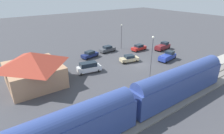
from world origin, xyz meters
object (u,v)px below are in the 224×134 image
pedestrian_on_platform (169,76)px  light_pole_near_platform (152,54)px  sedan_red (139,48)px  suv_white (89,67)px  light_pole_lot_center (121,33)px  passenger_train (131,102)px  pedestrian_waiting_far (205,64)px  station_building (33,68)px  pickup_blue (168,56)px  sedan_navy (90,54)px  sedan_tan (129,59)px  pickup_maroon (163,46)px  sedan_charcoal (107,49)px

pedestrian_on_platform → light_pole_near_platform: (2.51, 2.39, 4.07)m
sedan_red → suv_white: bearing=104.4°
pedestrian_on_platform → light_pole_lot_center: 22.61m
passenger_train → light_pole_lot_center: light_pole_lot_center is taller
pedestrian_waiting_far → light_pole_near_platform: (3.34, 13.22, 4.07)m
station_building → sedan_red: (3.68, -29.33, -2.34)m
passenger_train → pedestrian_on_platform: (4.29, -13.10, -1.58)m
sedan_red → light_pole_near_platform: light_pole_near_platform is taller
pickup_blue → sedan_navy: (12.70, 14.55, -0.15)m
station_building → light_pole_lot_center: bearing=-73.3°
pickup_blue → light_pole_near_platform: (-5.09, 11.48, 4.32)m
pedestrian_waiting_far → pickup_blue: size_ratio=0.30×
pedestrian_waiting_far → pickup_blue: (8.43, 1.73, -0.25)m
sedan_red → sedan_tan: (-5.24, 8.05, 0.00)m
passenger_train → suv_white: bearing=-10.3°
pedestrian_waiting_far → station_building: bearing=65.2°
pickup_maroon → sedan_charcoal: bearing=61.9°
pedestrian_on_platform → sedan_tan: bearing=-3.4°
passenger_train → sedan_red: passenger_train is taller
pickup_blue → sedan_navy: size_ratio=1.18×
suv_white → pickup_blue: suv_white is taller
sedan_navy → pedestrian_on_platform: bearing=-165.0°
sedan_red → sedan_tan: 9.61m
passenger_train → light_pole_near_platform: size_ratio=4.59×
passenger_train → sedan_red: (21.68, -21.86, -1.98)m
sedan_red → pedestrian_waiting_far: bearing=-173.5°
passenger_train → station_building: station_building is taller
pedestrian_on_platform → suv_white: 16.08m
sedan_tan → sedan_navy: 10.22m
pickup_maroon → light_pole_near_platform: bearing=123.6°
pedestrian_waiting_far → light_pole_near_platform: bearing=75.8°
light_pole_near_platform → pedestrian_on_platform: bearing=-136.4°
passenger_train → pedestrian_on_platform: 13.88m
sedan_charcoal → suv_white: suv_white is taller
sedan_charcoal → suv_white: (-8.93, 10.83, 0.27)m
pedestrian_waiting_far → light_pole_lot_center: (22.45, 5.08, 3.25)m
passenger_train → sedan_navy: size_ratio=8.27×
pedestrian_waiting_far → light_pole_near_platform: light_pole_near_platform is taller
pedestrian_on_platform → station_building: bearing=56.3°
sedan_red → light_pole_lot_center: light_pole_lot_center is taller
light_pole_lot_center → pedestrian_waiting_far: bearing=-167.3°
pickup_blue → sedan_navy: bearing=48.9°
pickup_blue → pedestrian_on_platform: bearing=129.9°
pedestrian_on_platform → sedan_red: pedestrian_on_platform is taller
sedan_tan → pickup_blue: (-4.54, -8.39, 0.15)m
pedestrian_on_platform → sedan_red: bearing=-26.8°
suv_white → light_pole_lot_center: light_pole_lot_center is taller
sedan_tan → pickup_maroon: bearing=-82.6°
pickup_blue → light_pole_lot_center: size_ratio=0.79×
pickup_maroon → light_pole_near_platform: (-11.48, 17.28, 4.32)m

